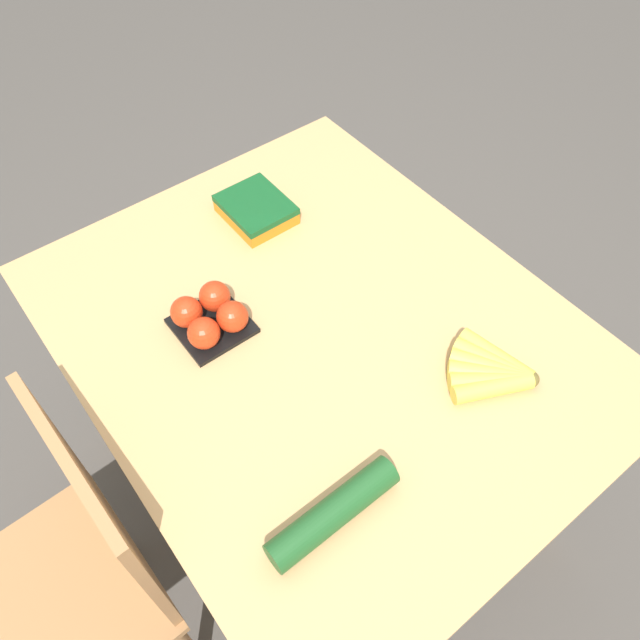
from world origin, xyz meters
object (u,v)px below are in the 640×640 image
at_px(banana_bunch, 492,371).
at_px(carrot_bag, 256,208).
at_px(chair, 74,584).
at_px(cucumber_near, 333,512).
at_px(tomato_pack, 210,316).

distance_m(banana_bunch, carrot_bag, 0.66).
xyz_separation_m(chair, cucumber_near, (-0.29, -0.43, 0.31)).
bearing_deg(tomato_pack, chair, 110.07).
height_order(banana_bunch, tomato_pack, tomato_pack).
relative_size(chair, carrot_bag, 5.39).
bearing_deg(carrot_bag, cucumber_near, 155.53).
relative_size(banana_bunch, tomato_pack, 1.21).
xyz_separation_m(chair, carrot_bag, (0.39, -0.74, 0.31)).
xyz_separation_m(banana_bunch, tomato_pack, (0.44, 0.37, 0.02)).
relative_size(carrot_bag, cucumber_near, 0.66).
relative_size(chair, cucumber_near, 3.58).
distance_m(banana_bunch, cucumber_near, 0.42).
height_order(tomato_pack, cucumber_near, tomato_pack).
distance_m(tomato_pack, cucumber_near, 0.47).
distance_m(chair, cucumber_near, 0.61).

